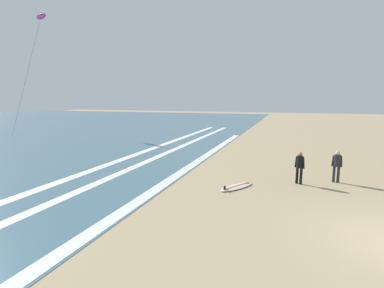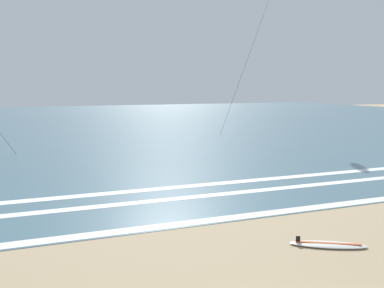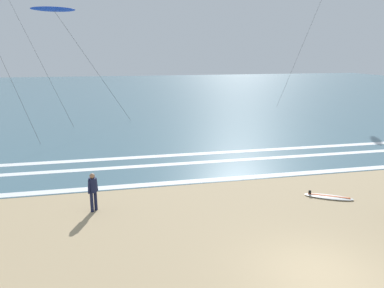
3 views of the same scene
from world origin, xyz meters
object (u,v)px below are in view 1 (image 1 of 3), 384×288
surfer_background_far (300,165)px  surfer_left_far (337,164)px  kite_magenta_far_left (41,17)px  surfboard_left_pile (237,187)px

surfer_background_far → surfer_left_far: 1.99m
surfer_background_far → kite_magenta_far_left: (15.08, 31.43, 13.54)m
surfer_background_far → surfer_left_far: bearing=-62.7°
surfboard_left_pile → kite_magenta_far_left: (16.70, 28.65, 14.45)m
surfboard_left_pile → kite_magenta_far_left: bearing=59.8°
surfer_left_far → kite_magenta_far_left: 38.55m
surfer_background_far → surfboard_left_pile: 3.34m
surfer_left_far → surfboard_left_pile: size_ratio=0.76×
surfer_background_far → surfer_left_far: same height
kite_magenta_far_left → surfer_left_far: bearing=-113.1°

